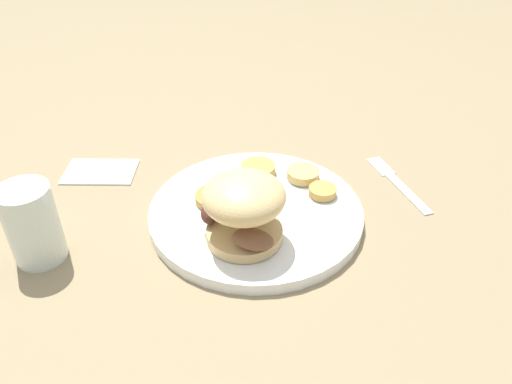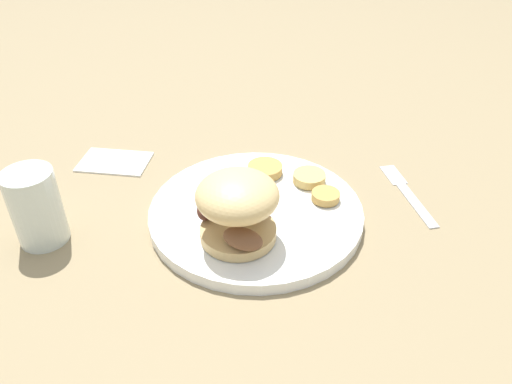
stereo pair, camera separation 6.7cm
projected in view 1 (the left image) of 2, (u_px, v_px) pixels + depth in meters
The scene contains 10 objects.
ground_plane at pixel (256, 217), 0.69m from camera, with size 4.00×4.00×0.00m, color #937F5B.
dinner_plate at pixel (256, 211), 0.69m from camera, with size 0.29×0.29×0.02m.
sandwich at pixel (244, 206), 0.60m from camera, with size 0.11×0.12×0.09m.
potato_round_0 at pixel (303, 174), 0.74m from camera, with size 0.05×0.05×0.01m, color #DBB766.
potato_round_1 at pixel (215, 197), 0.69m from camera, with size 0.06×0.06×0.01m, color #BC8942.
potato_round_2 at pixel (323, 191), 0.70m from camera, with size 0.04×0.04×0.01m, color tan.
potato_round_3 at pixel (260, 169), 0.75m from camera, with size 0.05×0.05×0.01m, color tan.
fork at pixel (398, 182), 0.76m from camera, with size 0.07×0.16×0.00m.
drinking_glass at pixel (32, 224), 0.60m from camera, with size 0.06×0.06×0.10m.
napkin at pixel (100, 171), 0.78m from camera, with size 0.11×0.07×0.01m, color white.
Camera 1 is at (0.02, -0.54, 0.43)m, focal length 35.00 mm.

